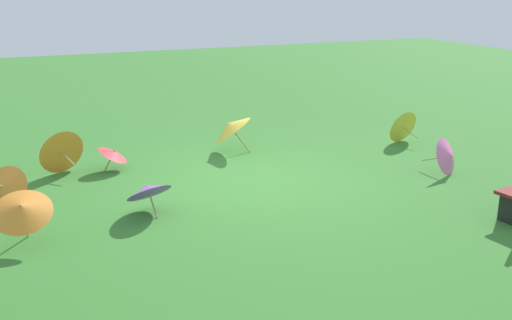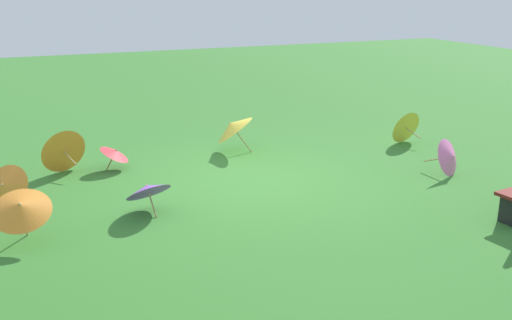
{
  "view_description": "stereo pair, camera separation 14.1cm",
  "coord_description": "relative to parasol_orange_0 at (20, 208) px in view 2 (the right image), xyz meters",
  "views": [
    {
      "loc": [
        3.91,
        8.87,
        3.36
      ],
      "look_at": [
        0.25,
        0.68,
        0.6
      ],
      "focal_mm": 41.1,
      "sensor_mm": 36.0,
      "label": 1
    },
    {
      "loc": [
        3.78,
        8.92,
        3.36
      ],
      "look_at": [
        0.25,
        0.68,
        0.6
      ],
      "focal_mm": 41.1,
      "sensor_mm": 36.0,
      "label": 2
    }
  ],
  "objects": [
    {
      "name": "parasol_orange_0",
      "position": [
        0.0,
        0.0,
        0.0
      ],
      "size": [
        0.89,
        0.86,
        0.76
      ],
      "color": "tan",
      "rests_on": "ground"
    },
    {
      "name": "parasol_pink_0",
      "position": [
        -7.15,
        -0.06,
        -0.18
      ],
      "size": [
        0.77,
        0.76,
        0.68
      ],
      "color": "tan",
      "rests_on": "ground"
    },
    {
      "name": "parasol_red_1",
      "position": [
        -1.71,
        -2.75,
        -0.19
      ],
      "size": [
        0.7,
        0.71,
        0.51
      ],
      "color": "tan",
      "rests_on": "ground"
    },
    {
      "name": "parasol_yellow_0",
      "position": [
        -7.73,
        -2.22,
        -0.15
      ],
      "size": [
        0.77,
        0.74,
        0.74
      ],
      "color": "tan",
      "rests_on": "ground"
    },
    {
      "name": "parasol_yellow_1",
      "position": [
        -4.11,
        -2.99,
        0.01
      ],
      "size": [
        1.1,
        1.12,
        0.86
      ],
      "color": "tan",
      "rests_on": "ground"
    },
    {
      "name": "parasol_orange_1",
      "position": [
        -0.8,
        -2.98,
        -0.1
      ],
      "size": [
        0.91,
        0.84,
        0.84
      ],
      "color": "tan",
      "rests_on": "ground"
    },
    {
      "name": "parasol_purple_0",
      "position": [
        -1.77,
        -0.44,
        -0.14
      ],
      "size": [
        0.82,
        0.79,
        0.61
      ],
      "color": "tan",
      "rests_on": "ground"
    },
    {
      "name": "ground",
      "position": [
        -3.81,
        -1.18,
        -0.52
      ],
      "size": [
        40.0,
        40.0,
        0.0
      ],
      "primitive_type": "plane",
      "color": "#387A2D"
    },
    {
      "name": "parasol_orange_3",
      "position": [
        0.19,
        -1.56,
        -0.19
      ],
      "size": [
        0.88,
        0.83,
        0.67
      ],
      "color": "tan",
      "rests_on": "ground"
    }
  ]
}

